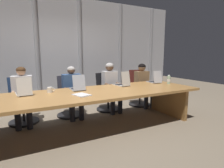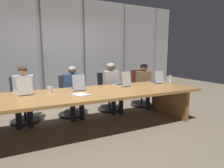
{
  "view_description": "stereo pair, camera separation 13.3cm",
  "coord_description": "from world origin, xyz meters",
  "px_view_note": "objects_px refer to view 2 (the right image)",
  "views": [
    {
      "loc": [
        -1.11,
        -3.2,
        1.43
      ],
      "look_at": [
        0.63,
        0.12,
        0.83
      ],
      "focal_mm": 29.74,
      "sensor_mm": 36.0,
      "label": 1
    },
    {
      "loc": [
        -0.99,
        -3.26,
        1.43
      ],
      "look_at": [
        0.63,
        0.12,
        0.83
      ],
      "focal_mm": 29.74,
      "sensor_mm": 36.0,
      "label": 2
    }
  ],
  "objects_px": {
    "office_chair_left_mid": "(24,105)",
    "water_bottle_primary": "(170,80)",
    "laptop_left_mid": "(24,91)",
    "laptop_center": "(77,87)",
    "person_center": "(74,89)",
    "office_chair_right_end": "(141,92)",
    "laptop_right_mid": "(123,83)",
    "spiral_notepad": "(81,95)",
    "person_right_end": "(145,82)",
    "person_right_mid": "(112,84)",
    "person_left_mid": "(24,92)",
    "office_chair_right_mid": "(108,96)",
    "office_chair_center": "(70,100)",
    "laptop_right_end": "(156,81)",
    "coffee_mug_near": "(50,90)"
  },
  "relations": [
    {
      "from": "laptop_left_mid",
      "to": "office_chair_left_mid",
      "type": "relative_size",
      "value": 0.44
    },
    {
      "from": "laptop_right_end",
      "to": "spiral_notepad",
      "type": "bearing_deg",
      "value": 110.93
    },
    {
      "from": "office_chair_left_mid",
      "to": "person_right_end",
      "type": "height_order",
      "value": "person_right_end"
    },
    {
      "from": "person_right_mid",
      "to": "coffee_mug_near",
      "type": "height_order",
      "value": "person_right_mid"
    },
    {
      "from": "laptop_right_mid",
      "to": "laptop_right_end",
      "type": "xyz_separation_m",
      "value": [
        0.95,
        0.01,
        -0.0
      ]
    },
    {
      "from": "laptop_right_mid",
      "to": "coffee_mug_near",
      "type": "bearing_deg",
      "value": 83.61
    },
    {
      "from": "office_chair_right_end",
      "to": "person_right_end",
      "type": "height_order",
      "value": "person_right_end"
    },
    {
      "from": "laptop_right_mid",
      "to": "laptop_left_mid",
      "type": "bearing_deg",
      "value": 82.6
    },
    {
      "from": "laptop_center",
      "to": "office_chair_center",
      "type": "height_order",
      "value": "laptop_center"
    },
    {
      "from": "office_chair_center",
      "to": "water_bottle_primary",
      "type": "bearing_deg",
      "value": 64.83
    },
    {
      "from": "laptop_center",
      "to": "water_bottle_primary",
      "type": "bearing_deg",
      "value": -94.83
    },
    {
      "from": "person_left_mid",
      "to": "person_center",
      "type": "height_order",
      "value": "person_left_mid"
    },
    {
      "from": "office_chair_left_mid",
      "to": "laptop_center",
      "type": "bearing_deg",
      "value": 45.07
    },
    {
      "from": "laptop_right_end",
      "to": "laptop_center",
      "type": "bearing_deg",
      "value": 97.03
    },
    {
      "from": "person_center",
      "to": "spiral_notepad",
      "type": "bearing_deg",
      "value": -6.43
    },
    {
      "from": "coffee_mug_near",
      "to": "spiral_notepad",
      "type": "distance_m",
      "value": 0.67
    },
    {
      "from": "spiral_notepad",
      "to": "person_right_end",
      "type": "bearing_deg",
      "value": 8.74
    },
    {
      "from": "laptop_right_mid",
      "to": "water_bottle_primary",
      "type": "distance_m",
      "value": 1.16
    },
    {
      "from": "office_chair_left_mid",
      "to": "office_chair_right_end",
      "type": "relative_size",
      "value": 0.97
    },
    {
      "from": "spiral_notepad",
      "to": "laptop_left_mid",
      "type": "bearing_deg",
      "value": 132.03
    },
    {
      "from": "person_center",
      "to": "water_bottle_primary",
      "type": "relative_size",
      "value": 5.34
    },
    {
      "from": "person_left_mid",
      "to": "office_chair_left_mid",
      "type": "bearing_deg",
      "value": -171.42
    },
    {
      "from": "office_chair_right_mid",
      "to": "water_bottle_primary",
      "type": "height_order",
      "value": "office_chair_right_mid"
    },
    {
      "from": "laptop_right_mid",
      "to": "person_right_end",
      "type": "bearing_deg",
      "value": -70.18
    },
    {
      "from": "office_chair_left_mid",
      "to": "office_chair_right_end",
      "type": "distance_m",
      "value": 3.0
    },
    {
      "from": "office_chair_center",
      "to": "laptop_right_end",
      "type": "bearing_deg",
      "value": 70.6
    },
    {
      "from": "office_chair_left_mid",
      "to": "water_bottle_primary",
      "type": "height_order",
      "value": "office_chair_left_mid"
    },
    {
      "from": "laptop_right_end",
      "to": "person_left_mid",
      "type": "height_order",
      "value": "person_left_mid"
    },
    {
      "from": "laptop_right_end",
      "to": "person_right_mid",
      "type": "height_order",
      "value": "person_right_mid"
    },
    {
      "from": "office_chair_right_mid",
      "to": "person_right_mid",
      "type": "distance_m",
      "value": 0.37
    },
    {
      "from": "laptop_center",
      "to": "person_right_mid",
      "type": "relative_size",
      "value": 0.33
    },
    {
      "from": "office_chair_left_mid",
      "to": "person_left_mid",
      "type": "bearing_deg",
      "value": -5.16
    },
    {
      "from": "office_chair_left_mid",
      "to": "person_right_end",
      "type": "xyz_separation_m",
      "value": [
        3.02,
        -0.16,
        0.32
      ]
    },
    {
      "from": "person_center",
      "to": "person_right_mid",
      "type": "relative_size",
      "value": 0.95
    },
    {
      "from": "person_center",
      "to": "office_chair_right_end",
      "type": "bearing_deg",
      "value": 95.63
    },
    {
      "from": "office_chair_center",
      "to": "office_chair_right_end",
      "type": "height_order",
      "value": "office_chair_right_end"
    },
    {
      "from": "laptop_left_mid",
      "to": "office_chair_left_mid",
      "type": "xyz_separation_m",
      "value": [
        -0.02,
        0.69,
        -0.43
      ]
    },
    {
      "from": "laptop_right_mid",
      "to": "spiral_notepad",
      "type": "height_order",
      "value": "laptop_right_mid"
    },
    {
      "from": "office_chair_left_mid",
      "to": "office_chair_center",
      "type": "xyz_separation_m",
      "value": [
        0.99,
        -0.0,
        -0.01
      ]
    },
    {
      "from": "laptop_left_mid",
      "to": "person_right_mid",
      "type": "xyz_separation_m",
      "value": [
        2.0,
        0.53,
        -0.09
      ]
    },
    {
      "from": "laptop_left_mid",
      "to": "person_center",
      "type": "xyz_separation_m",
      "value": [
        1.02,
        0.53,
        -0.13
      ]
    },
    {
      "from": "laptop_right_mid",
      "to": "office_chair_right_end",
      "type": "bearing_deg",
      "value": -62.69
    },
    {
      "from": "laptop_left_mid",
      "to": "water_bottle_primary",
      "type": "relative_size",
      "value": 1.93
    },
    {
      "from": "laptop_left_mid",
      "to": "laptop_center",
      "type": "xyz_separation_m",
      "value": [
        0.97,
        -0.0,
        -0.0
      ]
    },
    {
      "from": "office_chair_left_mid",
      "to": "person_left_mid",
      "type": "xyz_separation_m",
      "value": [
        0.01,
        -0.16,
        0.31
      ]
    },
    {
      "from": "laptop_left_mid",
      "to": "laptop_center",
      "type": "distance_m",
      "value": 0.97
    },
    {
      "from": "laptop_center",
      "to": "person_center",
      "type": "relative_size",
      "value": 0.35
    },
    {
      "from": "office_chair_left_mid",
      "to": "water_bottle_primary",
      "type": "xyz_separation_m",
      "value": [
        3.15,
        -0.98,
        0.46
      ]
    },
    {
      "from": "person_right_mid",
      "to": "spiral_notepad",
      "type": "distance_m",
      "value": 1.53
    },
    {
      "from": "office_chair_left_mid",
      "to": "person_right_mid",
      "type": "relative_size",
      "value": 0.79
    }
  ]
}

